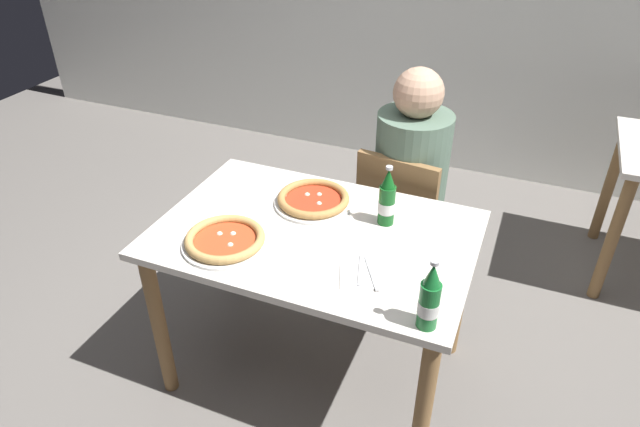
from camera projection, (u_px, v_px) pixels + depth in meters
ground_plane at (316, 367)px, 2.53m from camera, size 8.00×8.00×0.00m
dining_table_main at (315, 255)px, 2.19m from camera, size 1.20×0.80×0.75m
chair_behind_table at (402, 219)px, 2.68m from camera, size 0.45×0.45×0.85m
diner_seated at (408, 196)px, 2.66m from camera, size 0.34×0.34×1.21m
pizza_margherita_near at (313, 200)px, 2.28m from camera, size 0.32×0.32×0.04m
pizza_marinara_far at (225, 240)px, 2.04m from camera, size 0.32×0.32×0.04m
beer_bottle_left at (429, 299)px, 1.65m from camera, size 0.07×0.07×0.25m
beer_bottle_center at (387, 200)px, 2.12m from camera, size 0.07×0.07×0.25m
napkin_with_cutlery at (366, 272)px, 1.91m from camera, size 0.23×0.23×0.01m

